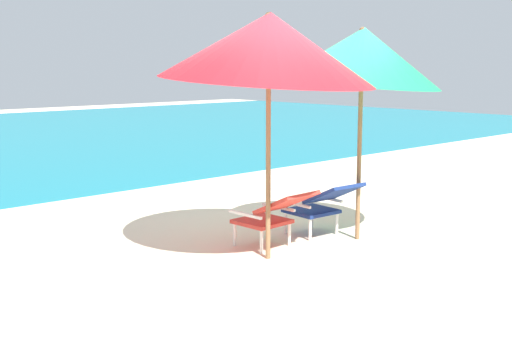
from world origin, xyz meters
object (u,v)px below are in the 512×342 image
(beach_umbrella_left, at_px, (269,47))
(beach_umbrella_right, at_px, (362,56))
(lounge_chair_left, at_px, (273,213))
(lounge_chair_right, at_px, (322,203))

(beach_umbrella_left, height_order, beach_umbrella_right, beach_umbrella_left)
(beach_umbrella_right, bearing_deg, beach_umbrella_left, 173.54)
(beach_umbrella_left, distance_m, beach_umbrella_right, 1.31)
(lounge_chair_left, bearing_deg, beach_umbrella_right, -19.82)
(lounge_chair_left, height_order, lounge_chair_right, same)
(lounge_chair_right, relative_size, beach_umbrella_left, 0.32)
(lounge_chair_right, distance_m, beach_umbrella_right, 1.74)
(lounge_chair_right, bearing_deg, beach_umbrella_left, -169.48)
(lounge_chair_left, relative_size, beach_umbrella_right, 0.36)
(lounge_chair_left, xyz_separation_m, lounge_chair_right, (0.77, -0.02, 0.00))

